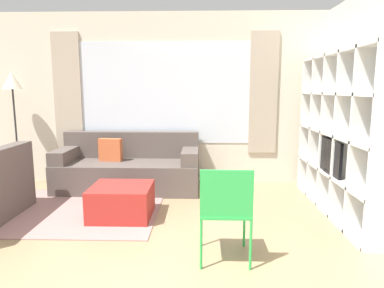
% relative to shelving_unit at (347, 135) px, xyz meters
% --- Properties ---
extents(ground_plane, '(16.00, 16.00, 0.00)m').
position_rel_shelving_unit_xyz_m(ground_plane, '(-2.34, -1.68, -0.97)').
color(ground_plane, '#9E7F5B').
extents(wall_back, '(6.26, 0.11, 2.70)m').
position_rel_shelving_unit_xyz_m(wall_back, '(-2.34, 1.38, 0.39)').
color(wall_back, beige).
rests_on(wall_back, ground_plane).
extents(wall_right, '(0.07, 4.23, 2.70)m').
position_rel_shelving_unit_xyz_m(wall_right, '(0.22, -0.17, 0.38)').
color(wall_right, beige).
rests_on(wall_right, ground_plane).
extents(area_rug, '(2.27, 1.71, 0.01)m').
position_rel_shelving_unit_xyz_m(area_rug, '(-3.42, -0.07, -0.96)').
color(area_rug, gray).
rests_on(area_rug, ground_plane).
extents(shelving_unit, '(0.43, 2.22, 1.95)m').
position_rel_shelving_unit_xyz_m(shelving_unit, '(0.00, 0.00, 0.00)').
color(shelving_unit, '#515660').
rests_on(shelving_unit, ground_plane).
extents(couch_main, '(2.12, 0.85, 0.85)m').
position_rel_shelving_unit_xyz_m(couch_main, '(-2.87, 0.91, -0.66)').
color(couch_main, '#564C47').
rests_on(couch_main, ground_plane).
extents(ottoman, '(0.70, 0.64, 0.38)m').
position_rel_shelving_unit_xyz_m(ottoman, '(-2.70, -0.27, -0.78)').
color(ottoman, '#A82823').
rests_on(ottoman, ground_plane).
extents(floor_lamp, '(0.29, 0.29, 1.77)m').
position_rel_shelving_unit_xyz_m(floor_lamp, '(-4.65, 1.06, 0.53)').
color(floor_lamp, black).
rests_on(floor_lamp, ground_plane).
extents(folding_chair, '(0.44, 0.46, 0.86)m').
position_rel_shelving_unit_xyz_m(folding_chair, '(-1.55, -1.31, -0.45)').
color(folding_chair, green).
rests_on(folding_chair, ground_plane).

